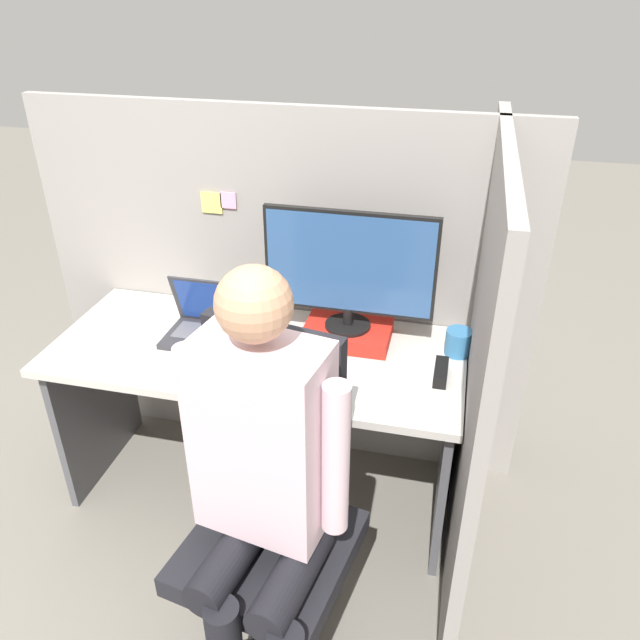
% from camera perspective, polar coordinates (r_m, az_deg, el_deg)
% --- Properties ---
extents(ground_plane, '(12.00, 12.00, 0.00)m').
position_cam_1_polar(ground_plane, '(2.55, -7.44, -20.04)').
color(ground_plane, slate).
extents(cubicle_panel_back, '(2.02, 0.05, 1.51)m').
position_cam_1_polar(cubicle_panel_back, '(2.58, -3.45, 2.42)').
color(cubicle_panel_back, gray).
rests_on(cubicle_panel_back, ground).
extents(cubicle_panel_right, '(0.04, 1.28, 1.51)m').
position_cam_1_polar(cubicle_panel_right, '(2.14, 14.00, -4.89)').
color(cubicle_panel_right, gray).
rests_on(cubicle_panel_right, ground).
extents(desk, '(1.52, 0.65, 0.70)m').
position_cam_1_polar(desk, '(2.41, -5.64, -5.96)').
color(desk, beige).
rests_on(desk, ground).
extents(paper_box, '(0.32, 0.23, 0.06)m').
position_cam_1_polar(paper_box, '(2.35, 2.53, -1.18)').
color(paper_box, red).
rests_on(paper_box, desk).
extents(monitor, '(0.62, 0.17, 0.45)m').
position_cam_1_polar(monitor, '(2.22, 2.70, 4.86)').
color(monitor, black).
rests_on(monitor, paper_box).
extents(laptop, '(0.33, 0.22, 0.23)m').
position_cam_1_polar(laptop, '(2.39, -9.90, -0.57)').
color(laptop, '#2D2D33').
rests_on(laptop, desk).
extents(mouse, '(0.07, 0.05, 0.03)m').
position_cam_1_polar(mouse, '(2.23, -5.10, -3.45)').
color(mouse, silver).
rests_on(mouse, desk).
extents(stapler, '(0.04, 0.14, 0.05)m').
position_cam_1_polar(stapler, '(2.18, 10.99, -4.70)').
color(stapler, black).
rests_on(stapler, desk).
extents(carrot_toy, '(0.04, 0.14, 0.04)m').
position_cam_1_polar(carrot_toy, '(2.11, -1.79, -5.52)').
color(carrot_toy, orange).
rests_on(carrot_toy, desk).
extents(office_chair, '(0.55, 0.60, 1.06)m').
position_cam_1_polar(office_chair, '(1.94, -4.42, -16.13)').
color(office_chair, black).
rests_on(office_chair, ground).
extents(person, '(0.47, 0.47, 1.36)m').
position_cam_1_polar(person, '(1.66, -5.45, -14.36)').
color(person, black).
rests_on(person, ground).
extents(coffee_mug, '(0.09, 0.09, 0.10)m').
position_cam_1_polar(coffee_mug, '(2.31, 12.54, -2.00)').
color(coffee_mug, teal).
rests_on(coffee_mug, desk).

